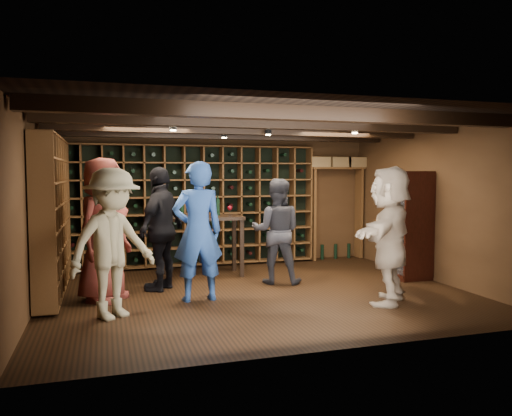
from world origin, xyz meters
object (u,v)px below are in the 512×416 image
object	(u,v)px
guest_khaki	(112,243)
guest_beige	(389,235)
guest_woman_black	(162,229)
tasting_table	(202,224)
man_grey_suit	(277,231)
display_cabinet	(411,227)
man_blue_shirt	(198,231)
guest_red_floral	(103,229)

from	to	relation	value
guest_khaki	guest_beige	bearing A→B (deg)	-39.97
guest_woman_black	tasting_table	xyz separation A→B (m)	(0.77, 0.84, -0.04)
guest_woman_black	guest_khaki	world-z (taller)	guest_woman_black
man_grey_suit	guest_beige	xyz separation A→B (m)	(1.04, -1.60, 0.09)
display_cabinet	man_blue_shirt	bearing A→B (deg)	-173.91
man_blue_shirt	guest_red_floral	xyz separation A→B (m)	(-1.24, 0.40, 0.03)
man_grey_suit	man_blue_shirt	bearing A→B (deg)	51.14
man_grey_suit	tasting_table	world-z (taller)	man_grey_suit
man_blue_shirt	guest_woman_black	world-z (taller)	man_blue_shirt
display_cabinet	guest_woman_black	bearing A→B (deg)	174.23
display_cabinet	tasting_table	world-z (taller)	display_cabinet
man_grey_suit	guest_khaki	size ratio (longest dim) A/B	0.92
tasting_table	guest_woman_black	bearing A→B (deg)	-131.50
man_grey_suit	guest_khaki	distance (m)	2.81
guest_khaki	tasting_table	world-z (taller)	guest_khaki
display_cabinet	man_grey_suit	xyz separation A→B (m)	(-2.23, 0.34, -0.03)
guest_red_floral	tasting_table	world-z (taller)	guest_red_floral
man_blue_shirt	tasting_table	bearing A→B (deg)	-106.30
guest_khaki	tasting_table	distance (m)	2.62
guest_red_floral	guest_beige	xyz separation A→B (m)	(3.67, -1.27, -0.06)
man_grey_suit	guest_red_floral	size ratio (longest dim) A/B	0.85
man_blue_shirt	man_grey_suit	bearing A→B (deg)	-155.95
guest_woman_black	tasting_table	size ratio (longest dim) A/B	1.35
display_cabinet	guest_woman_black	size ratio (longest dim) A/B	0.95
display_cabinet	guest_khaki	xyz separation A→B (m)	(-4.75, -0.90, 0.05)
man_blue_shirt	guest_beige	world-z (taller)	man_blue_shirt
tasting_table	man_grey_suit	bearing A→B (deg)	-40.25
guest_red_floral	tasting_table	distance (m)	2.03
display_cabinet	guest_khaki	size ratio (longest dim) A/B	0.97
guest_red_floral	guest_khaki	size ratio (longest dim) A/B	1.08
guest_beige	guest_khaki	bearing A→B (deg)	-53.15
guest_red_floral	man_blue_shirt	bearing A→B (deg)	-74.35
guest_beige	tasting_table	distance (m)	3.24
man_blue_shirt	man_grey_suit	distance (m)	1.58
display_cabinet	guest_woman_black	distance (m)	4.04
man_grey_suit	tasting_table	bearing A→B (deg)	-17.85
guest_khaki	tasting_table	xyz separation A→B (m)	(1.50, 2.14, -0.02)
guest_khaki	man_grey_suit	bearing A→B (deg)	-8.12
man_grey_suit	display_cabinet	bearing A→B (deg)	-165.00
display_cabinet	guest_khaki	world-z (taller)	guest_khaki
display_cabinet	guest_beige	size ratio (longest dim) A/B	0.95
display_cabinet	man_grey_suit	distance (m)	2.25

